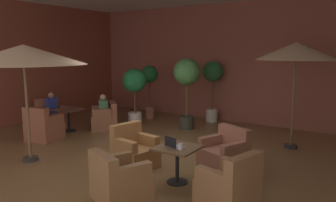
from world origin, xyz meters
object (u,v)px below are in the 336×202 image
Objects in this scene: armchair_front_left_south at (225,154)px; cafe_table_front_right at (68,115)px; patio_umbrella_center_beige at (296,52)px; armchair_front_right_south at (105,119)px; armchair_front_left_east at (230,186)px; iced_drink_cup at (181,147)px; patron_blue_shirt at (51,104)px; armchair_front_left_west at (134,152)px; armchair_front_right_east at (43,128)px; armchair_front_left_north at (119,181)px; potted_tree_left_corner at (187,79)px; patio_umbrella_tall_red at (24,55)px; patron_by_window at (103,106)px; open_laptop at (173,144)px; cafe_table_front_left at (177,155)px; armchair_front_right_north at (51,116)px; potted_tree_mid_left at (134,87)px; potted_tree_mid_right at (212,79)px; potted_tree_right_corner at (149,81)px.

armchair_front_left_south is 5.24m from cafe_table_front_right.
armchair_front_right_south is at bearing -167.43° from patio_umbrella_center_beige.
armchair_front_left_south is at bearing 117.09° from armchair_front_left_east.
armchair_front_right_south is 9.82× the size of iced_drink_cup.
patron_blue_shirt is 6.18m from iced_drink_cup.
armchair_front_left_south is at bearing 29.67° from armchair_front_left_west.
cafe_table_front_right is at bearing 176.21° from armchair_front_left_south.
patron_blue_shirt is (-6.95, 1.90, 0.39)m from armchair_front_left_east.
armchair_front_left_north is at bearing -20.08° from armchair_front_right_east.
armchair_front_right_east is 0.44× the size of potted_tree_left_corner.
armchair_front_left_south is at bearing 26.70° from patio_umbrella_tall_red.
armchair_front_left_west is 3.83m from cafe_table_front_right.
patron_by_window is (-5.25, 2.51, 0.41)m from armchair_front_left_east.
armchair_front_left_north is 1.76m from armchair_front_left_east.
patron_by_window is at bearing 145.20° from armchair_front_left_west.
armchair_front_left_west is 3.08m from patio_umbrella_tall_red.
patio_umbrella_tall_red is 4.73m from potted_tree_left_corner.
open_laptop is at bearing -62.49° from potted_tree_left_corner.
armchair_front_right_east is (-5.68, 0.69, 0.03)m from armchair_front_left_east.
patron_blue_shirt is at bearing 163.79° from open_laptop.
patio_umbrella_center_beige is (1.59, 4.51, 2.06)m from armchair_front_left_north.
cafe_table_front_left is 0.84× the size of armchair_front_left_west.
potted_tree_left_corner reaches higher than armchair_front_right_north.
potted_tree_mid_left is (-4.69, 3.33, 0.94)m from armchair_front_left_east.
iced_drink_cup is at bearing -104.02° from armchair_front_left_south.
armchair_front_left_north is at bearing -26.75° from patron_blue_shirt.
potted_tree_left_corner is (2.52, 3.29, 1.19)m from armchair_front_right_east.
cafe_table_front_right is 0.38× the size of potted_tree_mid_left.
armchair_front_left_east is 0.93× the size of armchair_front_left_south.
armchair_front_left_west is (-1.17, 0.18, -0.20)m from cafe_table_front_left.
armchair_front_right_south is (0.71, 0.79, -0.18)m from cafe_table_front_right.
armchair_front_left_east is 0.87× the size of armchair_front_right_south.
armchair_front_right_south is (-4.51, 1.14, 0.00)m from armchair_front_left_south.
potted_tree_mid_left is at bearing -156.82° from potted_tree_left_corner.
patio_umbrella_tall_red is at bearing -106.32° from potted_tree_left_corner.
patron_by_window is 1.74× the size of open_laptop.
cafe_table_front_right is 4.96m from open_laptop.
armchair_front_left_south is 1.32m from iced_drink_cup.
armchair_front_right_south is (-2.90, 2.06, -0.01)m from armchair_front_left_west.
patio_umbrella_tall_red is at bearing -56.93° from cafe_table_front_right.
armchair_front_right_north is 0.48× the size of potted_tree_mid_left.
patio_umbrella_center_beige reaches higher than armchair_front_right_south.
armchair_front_right_north is 0.39m from patron_blue_shirt.
potted_tree_mid_right is at bearing 51.38° from armchair_front_right_south.
armchair_front_right_east is 0.36× the size of patio_umbrella_tall_red.
patio_umbrella_tall_red reaches higher than armchair_front_left_east.
patio_umbrella_tall_red is 5.19m from potted_tree_right_corner.
patio_umbrella_tall_red is 6.10m from potted_tree_mid_right.
armchair_front_left_west is 0.49× the size of potted_tree_mid_left.
armchair_front_left_east reaches higher than armchair_front_right_north.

